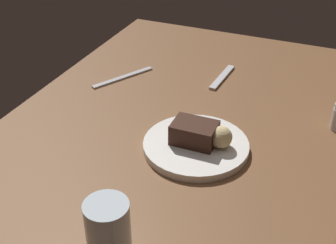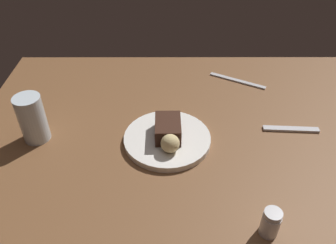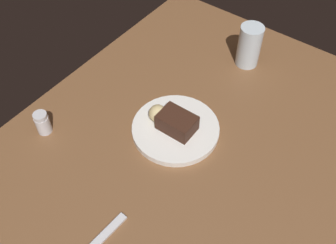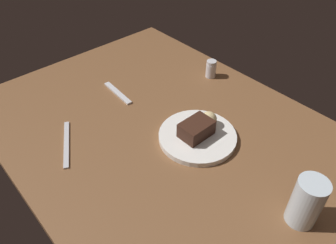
% 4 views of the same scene
% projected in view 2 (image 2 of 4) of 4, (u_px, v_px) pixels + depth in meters
% --- Properties ---
extents(dining_table, '(1.20, 0.84, 0.03)m').
position_uv_depth(dining_table, '(191.00, 134.00, 0.94)').
color(dining_table, brown).
rests_on(dining_table, ground).
extents(dessert_plate, '(0.23, 0.23, 0.02)m').
position_uv_depth(dessert_plate, '(167.00, 139.00, 0.89)').
color(dessert_plate, white).
rests_on(dessert_plate, dining_table).
extents(chocolate_cake_slice, '(0.07, 0.09, 0.05)m').
position_uv_depth(chocolate_cake_slice, '(168.00, 129.00, 0.87)').
color(chocolate_cake_slice, '#381E14').
rests_on(chocolate_cake_slice, dessert_plate).
extents(bread_roll, '(0.05, 0.05, 0.05)m').
position_uv_depth(bread_roll, '(170.00, 143.00, 0.83)').
color(bread_roll, '#DBC184').
rests_on(bread_roll, dessert_plate).
extents(salt_shaker, '(0.04, 0.04, 0.06)m').
position_uv_depth(salt_shaker, '(271.00, 223.00, 0.66)').
color(salt_shaker, silver).
rests_on(salt_shaker, dining_table).
extents(water_glass, '(0.07, 0.07, 0.13)m').
position_uv_depth(water_glass, '(32.00, 119.00, 0.86)').
color(water_glass, silver).
rests_on(water_glass, dining_table).
extents(dessert_spoon, '(0.15, 0.03, 0.01)m').
position_uv_depth(dessert_spoon, '(291.00, 128.00, 0.93)').
color(dessert_spoon, silver).
rests_on(dessert_spoon, dining_table).
extents(butter_knife, '(0.17, 0.10, 0.01)m').
position_uv_depth(butter_knife, '(237.00, 81.00, 1.12)').
color(butter_knife, silver).
rests_on(butter_knife, dining_table).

